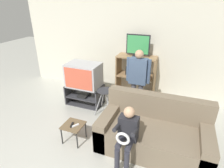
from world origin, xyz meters
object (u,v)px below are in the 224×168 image
object	(u,v)px
television_main	(84,75)
remote_control_white	(75,126)
media_shelf	(136,77)
snack_table	(73,127)
person_standing_adult	(138,77)
tv_stand	(85,95)
person_seated_child	(127,133)
remote_control_black	(72,125)
couch	(153,133)
television_flat	(138,46)
folding_stool	(105,94)

from	to	relation	value
television_main	remote_control_white	bearing A→B (deg)	-68.27
media_shelf	snack_table	bearing A→B (deg)	-106.61
person_standing_adult	media_shelf	bearing A→B (deg)	106.97
tv_stand	snack_table	distance (m)	1.40
television_main	person_seated_child	world-z (taller)	television_main
media_shelf	snack_table	world-z (taller)	media_shelf
remote_control_black	couch	world-z (taller)	couch
snack_table	couch	xyz separation A→B (m)	(1.40, 0.37, -0.00)
remote_control_white	snack_table	bearing A→B (deg)	-165.68
remote_control_white	person_standing_adult	xyz separation A→B (m)	(0.78, 1.39, 0.53)
remote_control_black	person_standing_adult	size ratio (longest dim) A/B	0.10
remote_control_white	couch	xyz separation A→B (m)	(1.35, 0.39, -0.07)
television_flat	snack_table	bearing A→B (deg)	-106.65
folding_stool	snack_table	world-z (taller)	folding_stool
television_flat	remote_control_black	distance (m)	2.45
person_standing_adult	person_seated_child	distance (m)	1.59
tv_stand	television_flat	distance (m)	1.79
folding_stool	couch	world-z (taller)	couch
television_flat	remote_control_white	xyz separation A→B (m)	(-0.57, -2.12, -1.04)
media_shelf	remote_control_white	bearing A→B (deg)	-105.08
tv_stand	person_standing_adult	size ratio (longest dim) A/B	0.59
tv_stand	media_shelf	bearing A→B (deg)	34.92
remote_control_black	folding_stool	bearing A→B (deg)	62.99
folding_stool	snack_table	xyz separation A→B (m)	(-0.18, -1.08, -0.18)
tv_stand	person_standing_adult	bearing A→B (deg)	2.67
media_shelf	television_flat	bearing A→B (deg)	68.97
tv_stand	television_main	bearing A→B (deg)	-53.04
remote_control_white	media_shelf	bearing A→B (deg)	107.02
snack_table	person_seated_child	bearing A→B (deg)	-9.00
television_flat	person_standing_adult	size ratio (longest dim) A/B	0.39
couch	person_seated_child	bearing A→B (deg)	-121.57
media_shelf	person_standing_adult	distance (m)	0.80
person_standing_adult	television_main	bearing A→B (deg)	-176.81
couch	person_seated_child	size ratio (longest dim) A/B	1.84
media_shelf	couch	distance (m)	1.90
folding_stool	person_seated_child	distance (m)	1.54
tv_stand	couch	xyz separation A→B (m)	(1.88, -0.94, 0.06)
television_main	remote_control_black	distance (m)	1.46
television_main	television_flat	distance (m)	1.50
folding_stool	remote_control_black	world-z (taller)	folding_stool
person_standing_adult	person_seated_child	size ratio (longest dim) A/B	1.47
person_standing_adult	remote_control_white	bearing A→B (deg)	-119.30
tv_stand	remote_control_black	bearing A→B (deg)	-70.74
television_flat	remote_control_white	distance (m)	2.43
couch	person_seated_child	distance (m)	0.71
remote_control_black	remote_control_white	world-z (taller)	same
folding_stool	remote_control_black	distance (m)	1.12
remote_control_black	person_standing_adult	xyz separation A→B (m)	(0.85, 1.40, 0.53)
television_main	person_seated_child	size ratio (longest dim) A/B	0.78
television_main	folding_stool	world-z (taller)	television_main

